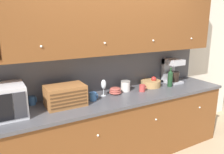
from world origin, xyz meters
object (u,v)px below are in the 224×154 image
object	(u,v)px
mug_patterned_third	(32,100)
storage_canister	(126,86)
wine_glass	(104,85)
bowl_stack_on_counter	(115,91)
bread_box	(65,96)
wine_bottle	(170,78)
mug	(142,88)
mug_blue_second	(93,96)
coffee_maker	(172,70)
fruit_basket	(151,83)

from	to	relation	value
mug_patterned_third	storage_canister	xyz separation A→B (m)	(1.27, -0.10, 0.02)
mug_patterned_third	wine_glass	xyz separation A→B (m)	(0.90, -0.13, 0.10)
wine_glass	bowl_stack_on_counter	distance (m)	0.21
bowl_stack_on_counter	storage_canister	xyz separation A→B (m)	(0.20, 0.04, 0.03)
bread_box	storage_canister	world-z (taller)	bread_box
wine_glass	wine_bottle	bearing A→B (deg)	-5.92
storage_canister	mug	bearing A→B (deg)	-34.09
mug	wine_bottle	bearing A→B (deg)	-1.56
mug_blue_second	mug	world-z (taller)	mug_blue_second
wine_bottle	coffee_maker	size ratio (longest dim) A/B	0.77
mug_blue_second	wine_bottle	size ratio (longest dim) A/B	0.35
storage_canister	mug_patterned_third	bearing A→B (deg)	175.60
bread_box	bowl_stack_on_counter	bearing A→B (deg)	6.90
mug	storage_canister	bearing A→B (deg)	145.91
storage_canister	fruit_basket	bearing A→B (deg)	-0.49
bowl_stack_on_counter	wine_bottle	world-z (taller)	wine_bottle
mug_patterned_third	wine_glass	world-z (taller)	wine_glass
wine_bottle	bowl_stack_on_counter	bearing A→B (deg)	173.42
mug	fruit_basket	size ratio (longest dim) A/B	0.33
mug_blue_second	storage_canister	size ratio (longest dim) A/B	0.71
bowl_stack_on_counter	coffee_maker	distance (m)	1.13
mug_patterned_third	storage_canister	distance (m)	1.27
mug_blue_second	wine_glass	world-z (taller)	wine_glass
bread_box	wine_bottle	bearing A→B (deg)	-0.57
mug_patterned_third	bread_box	size ratio (longest dim) A/B	0.22
mug_patterned_third	wine_bottle	size ratio (longest dim) A/B	0.34
bread_box	storage_canister	size ratio (longest dim) A/B	3.10
mug	fruit_basket	distance (m)	0.29
mug_patterned_third	wine_bottle	world-z (taller)	wine_bottle
bowl_stack_on_counter	wine_bottle	xyz separation A→B (m)	(0.91, -0.11, 0.09)
wine_bottle	coffee_maker	bearing A→B (deg)	41.88
fruit_basket	bread_box	bearing A→B (deg)	-174.69
coffee_maker	mug_patterned_third	bearing A→B (deg)	178.26
fruit_basket	coffee_maker	size ratio (longest dim) A/B	0.78
mug_patterned_third	bowl_stack_on_counter	world-z (taller)	mug_patterned_third
wine_glass	bowl_stack_on_counter	world-z (taller)	wine_glass
mug_patterned_third	bowl_stack_on_counter	xyz separation A→B (m)	(1.07, -0.14, -0.01)
wine_bottle	coffee_maker	xyz separation A→B (m)	(0.20, 0.18, 0.06)
wine_glass	storage_canister	distance (m)	0.38
mug_blue_second	mug	size ratio (longest dim) A/B	1.06
mug	coffee_maker	distance (m)	0.75
bread_box	mug	size ratio (longest dim) A/B	4.61
bowl_stack_on_counter	mug	world-z (taller)	mug
bowl_stack_on_counter	coffee_maker	world-z (taller)	coffee_maker
mug_blue_second	wine_glass	size ratio (longest dim) A/B	0.47
wine_glass	storage_canister	size ratio (longest dim) A/B	1.52
storage_canister	wine_bottle	bearing A→B (deg)	-11.80
mug_blue_second	bowl_stack_on_counter	xyz separation A→B (m)	(0.38, 0.09, -0.01)
mug_patterned_third	wine_glass	distance (m)	0.91
wine_glass	mug	size ratio (longest dim) A/B	2.26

